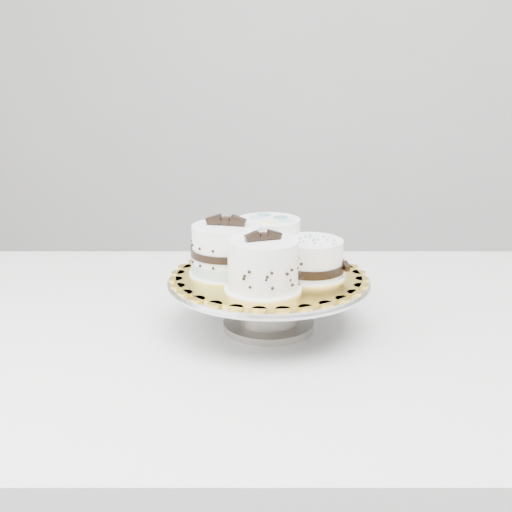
# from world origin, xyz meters

# --- Properties ---
(wall_back) EXTENTS (3.50, 0.02, 2.80)m
(wall_back) POSITION_xyz_m (0.00, 1.75, 1.40)
(wall_back) COLOR beige
(wall_back) RESTS_ON floor
(table) EXTENTS (1.41, 1.02, 0.75)m
(table) POSITION_xyz_m (-0.12, 0.15, 0.68)
(table) COLOR white
(table) RESTS_ON floor
(cake_stand) EXTENTS (0.33, 0.33, 0.09)m
(cake_stand) POSITION_xyz_m (-0.15, 0.13, 0.81)
(cake_stand) COLOR gray
(cake_stand) RESTS_ON table
(cake_board) EXTENTS (0.37, 0.37, 0.00)m
(cake_board) POSITION_xyz_m (-0.15, 0.13, 0.84)
(cake_board) COLOR gold
(cake_board) RESTS_ON cake_stand
(cake_swirl) EXTENTS (0.14, 0.14, 0.09)m
(cake_swirl) POSITION_xyz_m (-0.15, 0.06, 0.88)
(cake_swirl) COLOR white
(cake_swirl) RESTS_ON cake_board
(cake_banded) EXTENTS (0.12, 0.12, 0.10)m
(cake_banded) POSITION_xyz_m (-0.22, 0.13, 0.88)
(cake_banded) COLOR white
(cake_banded) RESTS_ON cake_board
(cake_dots) EXTENTS (0.13, 0.13, 0.08)m
(cake_dots) POSITION_xyz_m (-0.15, 0.19, 0.88)
(cake_dots) COLOR white
(cake_dots) RESTS_ON cake_board
(cake_ribbon) EXTENTS (0.14, 0.14, 0.06)m
(cake_ribbon) POSITION_xyz_m (-0.08, 0.13, 0.87)
(cake_ribbon) COLOR white
(cake_ribbon) RESTS_ON cake_board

